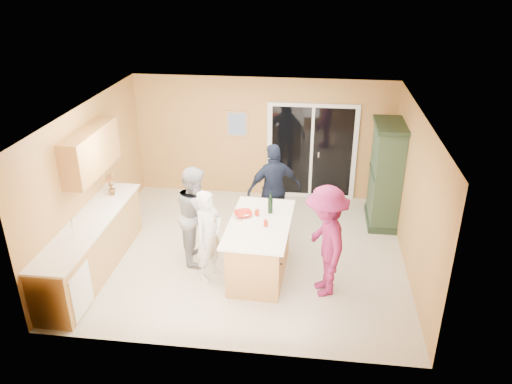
# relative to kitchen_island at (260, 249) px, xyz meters

# --- Properties ---
(floor) EXTENTS (5.50, 5.50, 0.00)m
(floor) POSITION_rel_kitchen_island_xyz_m (-0.30, 0.60, -0.44)
(floor) COLOR beige
(floor) RESTS_ON ground
(ceiling) EXTENTS (5.50, 5.00, 0.10)m
(ceiling) POSITION_rel_kitchen_island_xyz_m (-0.30, 0.60, 2.16)
(ceiling) COLOR white
(ceiling) RESTS_ON wall_back
(wall_back) EXTENTS (5.50, 0.10, 2.60)m
(wall_back) POSITION_rel_kitchen_island_xyz_m (-0.30, 3.10, 0.86)
(wall_back) COLOR #EABD60
(wall_back) RESTS_ON ground
(wall_front) EXTENTS (5.50, 0.10, 2.60)m
(wall_front) POSITION_rel_kitchen_island_xyz_m (-0.30, -1.90, 0.86)
(wall_front) COLOR #EABD60
(wall_front) RESTS_ON ground
(wall_left) EXTENTS (0.10, 5.00, 2.60)m
(wall_left) POSITION_rel_kitchen_island_xyz_m (-3.05, 0.60, 0.86)
(wall_left) COLOR #EABD60
(wall_left) RESTS_ON ground
(wall_right) EXTENTS (0.10, 5.00, 2.60)m
(wall_right) POSITION_rel_kitchen_island_xyz_m (2.45, 0.60, 0.86)
(wall_right) COLOR #EABD60
(wall_right) RESTS_ON ground
(left_cabinet_run) EXTENTS (0.65, 3.05, 1.24)m
(left_cabinet_run) POSITION_rel_kitchen_island_xyz_m (-2.74, -0.45, 0.02)
(left_cabinet_run) COLOR #B98948
(left_cabinet_run) RESTS_ON floor
(upper_cabinets) EXTENTS (0.35, 1.60, 0.75)m
(upper_cabinets) POSITION_rel_kitchen_island_xyz_m (-2.87, 0.40, 1.43)
(upper_cabinets) COLOR #B98948
(upper_cabinets) RESTS_ON wall_left
(sliding_door) EXTENTS (1.90, 0.07, 2.10)m
(sliding_door) POSITION_rel_kitchen_island_xyz_m (0.75, 3.06, 0.61)
(sliding_door) COLOR silver
(sliding_door) RESTS_ON floor
(framed_picture) EXTENTS (0.46, 0.04, 0.56)m
(framed_picture) POSITION_rel_kitchen_island_xyz_m (-0.85, 3.08, 1.16)
(framed_picture) COLOR tan
(framed_picture) RESTS_ON wall_back
(kitchen_island) EXTENTS (1.05, 1.84, 0.95)m
(kitchen_island) POSITION_rel_kitchen_island_xyz_m (0.00, 0.00, 0.00)
(kitchen_island) COLOR #B98948
(kitchen_island) RESTS_ON floor
(green_hutch) EXTENTS (0.59, 1.11, 2.04)m
(green_hutch) POSITION_rel_kitchen_island_xyz_m (2.19, 2.07, 0.55)
(green_hutch) COLOR #1E3020
(green_hutch) RESTS_ON floor
(woman_white) EXTENTS (0.60, 0.67, 1.54)m
(woman_white) POSITION_rel_kitchen_island_xyz_m (-0.79, -0.22, 0.33)
(woman_white) COLOR silver
(woman_white) RESTS_ON floor
(woman_grey) EXTENTS (0.83, 0.96, 1.70)m
(woman_grey) POSITION_rel_kitchen_island_xyz_m (-1.12, 0.33, 0.41)
(woman_grey) COLOR #A5A5A7
(woman_grey) RESTS_ON floor
(woman_navy) EXTENTS (1.12, 0.82, 1.77)m
(woman_navy) POSITION_rel_kitchen_island_xyz_m (0.10, 1.42, 0.44)
(woman_navy) COLOR #192338
(woman_navy) RESTS_ON floor
(woman_magenta) EXTENTS (0.93, 1.29, 1.80)m
(woman_magenta) POSITION_rel_kitchen_island_xyz_m (1.05, -0.39, 0.45)
(woman_magenta) COLOR #7E1B51
(woman_magenta) RESTS_ON floor
(serving_bowl) EXTENTS (0.38, 0.38, 0.07)m
(serving_bowl) POSITION_rel_kitchen_island_xyz_m (-0.29, 0.18, 0.54)
(serving_bowl) COLOR #B62514
(serving_bowl) RESTS_ON kitchen_island
(tulip_vase) EXTENTS (0.25, 0.21, 0.41)m
(tulip_vase) POSITION_rel_kitchen_island_xyz_m (-2.75, 0.71, 0.70)
(tulip_vase) COLOR red
(tulip_vase) RESTS_ON left_cabinet_run
(tumbler_near) EXTENTS (0.09, 0.09, 0.10)m
(tumbler_near) POSITION_rel_kitchen_island_xyz_m (0.11, -0.11, 0.55)
(tumbler_near) COLOR #B62514
(tumbler_near) RESTS_ON kitchen_island
(tumbler_far) EXTENTS (0.08, 0.08, 0.10)m
(tumbler_far) POSITION_rel_kitchen_island_xyz_m (-0.07, 0.22, 0.55)
(tumbler_far) COLOR #B62514
(tumbler_far) RESTS_ON kitchen_island
(wine_bottle) EXTENTS (0.08, 0.08, 0.36)m
(wine_bottle) POSITION_rel_kitchen_island_xyz_m (0.14, 0.35, 0.64)
(wine_bottle) COLOR black
(wine_bottle) RESTS_ON kitchen_island
(white_plate) EXTENTS (0.30, 0.30, 0.02)m
(white_plate) POSITION_rel_kitchen_island_xyz_m (-0.18, 0.11, 0.51)
(white_plate) COLOR white
(white_plate) RESTS_ON kitchen_island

